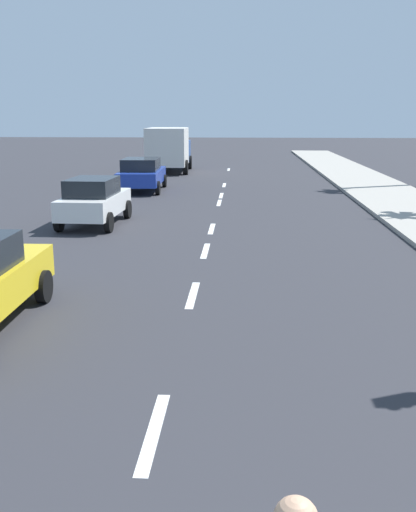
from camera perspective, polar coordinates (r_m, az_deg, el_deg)
name	(u,v)px	position (r m, az deg, el deg)	size (l,w,h in m)	color
ground_plane	(210,235)	(17.77, 0.18, 2.05)	(160.00, 160.00, 0.00)	#2D2D33
lane_stripe_2	(154,431)	(7.06, -5.35, -16.72)	(0.16, 1.80, 0.01)	white
lane_stripe_3	(193,295)	(11.88, -1.50, -3.82)	(0.16, 1.80, 0.01)	white
lane_stripe_4	(205,251)	(15.71, -0.26, 0.52)	(0.16, 1.80, 0.01)	white
lane_stripe_5	(212,229)	(18.78, 0.37, 2.69)	(0.16, 1.80, 0.01)	white
lane_stripe_6	(219,203)	(24.43, 1.10, 5.24)	(0.16, 1.80, 0.01)	white
lane_stripe_7	(221,196)	(26.66, 1.30, 5.95)	(0.16, 1.80, 0.01)	white
lane_stripe_8	(224,185)	(30.73, 1.60, 6.97)	(0.16, 1.80, 0.01)	white
lane_stripe_9	(229,170)	(39.67, 2.04, 8.47)	(0.16, 1.80, 0.01)	white
parked_car_white	(94,200)	(19.72, -11.10, 5.41)	(1.88, 3.86, 1.57)	white
parked_car_blue	(142,173)	(28.43, -6.51, 8.04)	(2.15, 4.48, 1.57)	#1E389E
delivery_truck	(169,148)	(38.05, -3.87, 10.49)	(2.81, 6.31, 2.80)	#23478C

